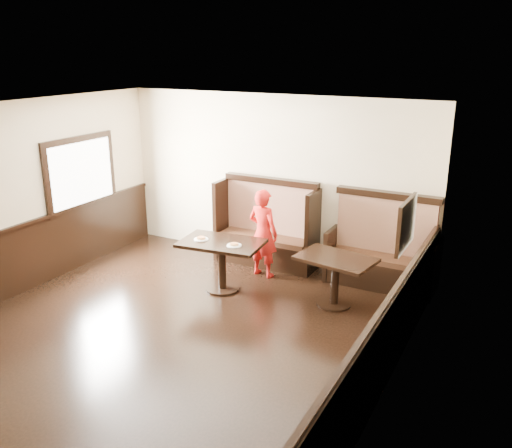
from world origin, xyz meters
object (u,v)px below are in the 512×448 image
Objects in this scene: booth_main at (267,233)px; booth_neighbor at (381,255)px; table_neighbor at (335,270)px; child at (263,233)px; table_main at (222,253)px.

booth_main is 1.95m from booth_neighbor.
booth_neighbor is at bearing 78.28° from table_neighbor.
child is (0.19, -0.53, 0.19)m from booth_main.
booth_main is 1.86m from table_neighbor.
table_main is at bearing -94.75° from booth_main.
table_neighbor is at bearing 3.45° from table_main.
child is (-1.76, -0.52, 0.23)m from booth_neighbor.
child is at bearing 170.09° from table_neighbor.
booth_main is 1.23× the size of child.
table_neighbor is 0.80× the size of child.
booth_neighbor is at bearing 25.65° from table_main.
booth_main is 1.30m from table_main.
booth_neighbor is 1.28× the size of table_main.
child is at bearing 62.50° from table_main.
table_neighbor is at bearing 169.31° from child.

